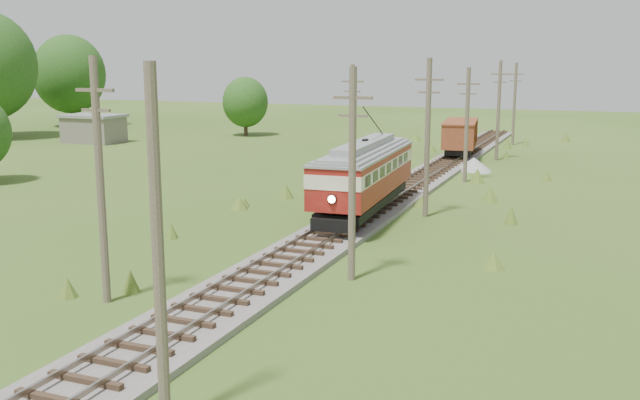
% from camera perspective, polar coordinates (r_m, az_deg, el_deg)
% --- Properties ---
extents(railbed_main, '(3.60, 96.00, 0.57)m').
position_cam_1_polar(railbed_main, '(45.12, 5.38, -0.02)').
color(railbed_main, '#605B54').
rests_on(railbed_main, ground).
extents(streetcar, '(3.77, 12.82, 5.81)m').
position_cam_1_polar(streetcar, '(40.46, 3.60, 2.32)').
color(streetcar, black).
rests_on(streetcar, ground).
extents(gondola, '(3.98, 9.02, 2.90)m').
position_cam_1_polar(gondola, '(67.24, 11.15, 5.11)').
color(gondola, black).
rests_on(gondola, ground).
extents(gravel_pile, '(2.98, 3.16, 1.08)m').
position_cam_1_polar(gravel_pile, '(59.73, 12.28, 2.78)').
color(gravel_pile, gray).
rests_on(gravel_pile, ground).
extents(utility_pole_r_1, '(0.30, 0.30, 8.80)m').
position_cam_1_polar(utility_pole_r_1, '(17.05, -12.83, -4.15)').
color(utility_pole_r_1, brown).
rests_on(utility_pole_r_1, ground).
extents(utility_pole_r_2, '(1.60, 0.30, 8.60)m').
position_cam_1_polar(utility_pole_r_2, '(28.38, 2.60, 2.17)').
color(utility_pole_r_2, brown).
rests_on(utility_pole_r_2, ground).
extents(utility_pole_r_3, '(1.60, 0.30, 9.00)m').
position_cam_1_polar(utility_pole_r_3, '(40.78, 8.59, 5.03)').
color(utility_pole_r_3, brown).
rests_on(utility_pole_r_3, ground).
extents(utility_pole_r_4, '(1.60, 0.30, 8.40)m').
position_cam_1_polar(utility_pole_r_4, '(53.52, 11.66, 6.00)').
color(utility_pole_r_4, brown).
rests_on(utility_pole_r_4, ground).
extents(utility_pole_r_5, '(1.60, 0.30, 8.90)m').
position_cam_1_polar(utility_pole_r_5, '(66.24, 14.09, 7.03)').
color(utility_pole_r_5, brown).
rests_on(utility_pole_r_5, ground).
extents(utility_pole_r_6, '(1.60, 0.30, 8.70)m').
position_cam_1_polar(utility_pole_r_6, '(79.14, 15.30, 7.49)').
color(utility_pole_r_6, brown).
rests_on(utility_pole_r_6, ground).
extents(utility_pole_l_a, '(1.60, 0.30, 9.00)m').
position_cam_1_polar(utility_pole_l_a, '(26.81, -17.19, 1.60)').
color(utility_pole_l_a, brown).
rests_on(utility_pole_l_a, ground).
extents(utility_pole_l_b, '(1.60, 0.30, 8.60)m').
position_cam_1_polar(utility_pole_l_b, '(51.57, 2.58, 6.14)').
color(utility_pole_l_b, brown).
rests_on(utility_pole_l_b, ground).
extents(tree_left_5, '(9.66, 9.66, 12.44)m').
position_cam_1_polar(tree_left_5, '(104.24, -19.42, 9.47)').
color(tree_left_5, '#38281C').
rests_on(tree_left_5, ground).
extents(tree_mid_a, '(5.46, 5.46, 7.03)m').
position_cam_1_polar(tree_mid_a, '(86.71, -6.00, 7.79)').
color(tree_mid_a, '#38281C').
rests_on(tree_mid_a, ground).
extents(shed, '(6.40, 4.40, 3.10)m').
position_cam_1_polar(shed, '(82.75, -17.65, 5.49)').
color(shed, slate).
rests_on(shed, ground).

